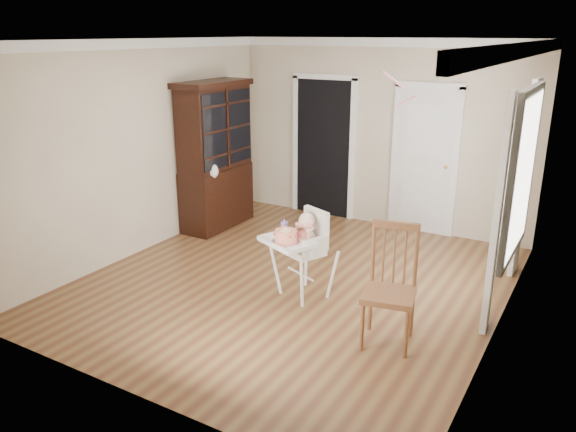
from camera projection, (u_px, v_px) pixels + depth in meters
The scene contains 16 objects.
floor at pixel (294, 282), 6.55m from camera, with size 5.00×5.00×0.00m, color brown.
ceiling at pixel (295, 40), 5.70m from camera, with size 5.00×5.00×0.00m, color white.
wall_back at pixel (379, 135), 8.17m from camera, with size 4.50×4.50×0.00m, color beige.
wall_left at pixel (142, 149), 7.20m from camera, with size 5.00×5.00×0.00m, color beige.
wall_right at pixel (511, 199), 5.04m from camera, with size 5.00×5.00×0.00m, color beige.
crown_molding at pixel (295, 46), 5.72m from camera, with size 4.50×5.00×0.12m, color white, non-canonical shape.
doorway at pixel (323, 145), 8.67m from camera, with size 1.06×0.05×2.22m.
closet_door at pixel (424, 162), 7.92m from camera, with size 0.96×0.09×2.13m.
window_right at pixel (517, 185), 5.75m from camera, with size 0.13×1.84×2.30m.
high_chair at pixel (304, 244), 6.02m from camera, with size 0.79×0.86×0.99m.
baby at pixel (306, 232), 6.00m from camera, with size 0.26×0.27×0.41m.
cake at pixel (286, 236), 5.83m from camera, with size 0.30×0.30×0.14m.
sippy_cup at pixel (284, 228), 6.03m from camera, with size 0.08×0.08×0.19m.
china_cabinet at pixel (215, 156), 8.13m from camera, with size 0.56×1.26×2.13m.
dining_chair at pixel (390, 290), 5.14m from camera, with size 0.55×0.55×1.13m.
streamer at pixel (393, 80), 6.39m from camera, with size 0.03×0.50×0.02m, color pink, non-canonical shape.
Camera 1 is at (2.96, -5.19, 2.78)m, focal length 35.00 mm.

